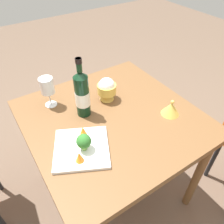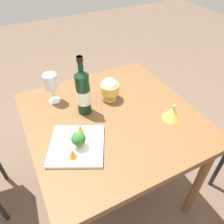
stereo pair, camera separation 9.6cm
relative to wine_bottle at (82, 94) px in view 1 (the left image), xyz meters
The scene contains 10 objects.
ground_plane 0.89m from the wine_bottle, 131.87° to the right, with size 8.00×8.00×0.00m, color brown.
dining_table 0.27m from the wine_bottle, 131.87° to the right, with size 0.90×0.90×0.74m.
wine_bottle is the anchor object (origin of this frame).
wine_glass 0.21m from the wine_bottle, 36.22° to the left, with size 0.08×0.08×0.18m.
rice_bowl 0.19m from the wine_bottle, 76.45° to the right, with size 0.11×0.11×0.14m.
rice_bowl_lid 0.48m from the wine_bottle, 123.52° to the right, with size 0.10×0.10×0.09m.
serving_plate 0.28m from the wine_bottle, 149.55° to the left, with size 0.34×0.34×0.02m.
broccoli_floret 0.27m from the wine_bottle, 152.99° to the left, with size 0.07×0.07×0.09m.
carrot_garnish_left 0.34m from the wine_bottle, 149.28° to the left, with size 0.04×0.04×0.05m.
carrot_garnish_right 0.20m from the wine_bottle, 151.46° to the left, with size 0.04×0.04×0.05m.
Camera 1 is at (-0.74, 0.48, 1.55)m, focal length 35.20 mm.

